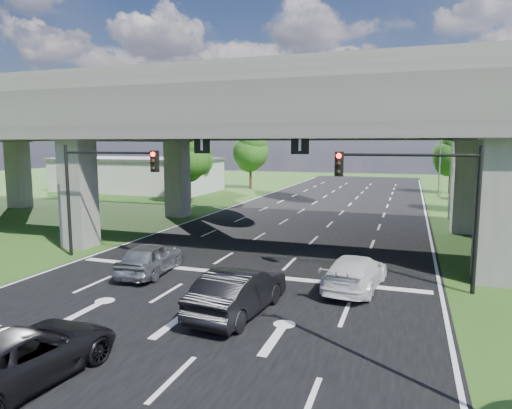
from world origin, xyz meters
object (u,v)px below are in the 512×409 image
Objects in this scene: car_silver at (150,258)px; car_white at (355,272)px; signal_right at (421,190)px; streetlight_beyond at (437,146)px; car_trailing at (25,355)px; signal_left at (101,180)px; streetlight_far at (447,146)px; car_dark at (239,291)px.

car_silver is 0.90× the size of car_white.
streetlight_beyond is at bearing 86.39° from signal_right.
streetlight_beyond is 2.28× the size of car_silver.
car_trailing is at bearing -130.23° from signal_right.
signal_left is at bearing 180.00° from signal_right.
streetlight_far is 16.00m from streetlight_beyond.
streetlight_far is 2.06× the size of car_white.
signal_left is at bearing -116.43° from streetlight_beyond.
signal_right is 1.37× the size of car_silver.
streetlight_far is 22.12m from car_white.
car_dark is (-6.02, -5.15, -3.33)m from signal_right.
car_white is (-4.70, -21.00, -5.11)m from streetlight_far.
car_dark is at bearing -28.17° from signal_left.
streetlight_far reaches higher than car_white.
signal_left is at bearing -131.78° from streetlight_far.
signal_right is 1.00× the size of signal_left.
streetlight_far is 27.01m from car_dark.
car_silver is (-13.98, -21.82, -5.07)m from streetlight_far.
signal_left is 11.41m from car_dark.
car_trailing is (-3.49, -6.09, -0.13)m from car_dark.
car_trailing is at bearing -103.99° from streetlight_beyond.
car_dark is at bearing -101.38° from streetlight_beyond.
streetlight_beyond is 1.99× the size of car_dark.
signal_right reaches higher than car_white.
streetlight_beyond is at bearing -95.66° from car_dark.
streetlight_far is 1.99× the size of car_trailing.
streetlight_far is (2.27, 20.06, 1.66)m from signal_right.
streetlight_beyond is 37.65m from car_white.
signal_right is 8.60m from car_dark.
car_silver is (-13.98, -37.82, -5.07)m from streetlight_beyond.
streetlight_beyond is at bearing 90.00° from streetlight_far.
car_white is at bearing -4.08° from signal_left.
car_white is at bearing -158.75° from signal_right.
car_trailing is at bearing 62.35° from car_white.
signal_left is at bearing 2.80° from car_white.
streetlight_beyond reaches higher than car_trailing.
car_trailing is (-11.78, -31.30, -5.12)m from streetlight_far.
car_white is (3.60, 4.21, -0.12)m from car_dark.
streetlight_beyond reaches higher than car_silver.
streetlight_far is 26.41m from car_silver.
car_dark is 1.00× the size of car_trailing.
streetlight_beyond is at bearing -116.06° from car_silver.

